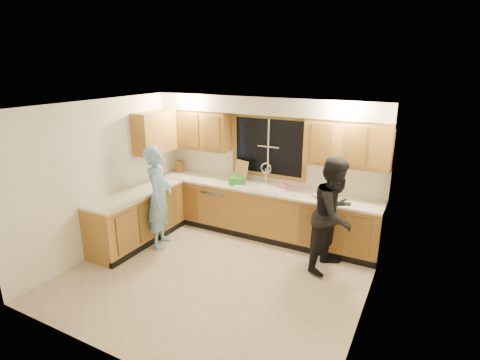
% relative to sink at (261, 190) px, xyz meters
% --- Properties ---
extents(floor, '(4.20, 4.20, 0.00)m').
position_rel_sink_xyz_m(floor, '(0.00, -1.60, -0.86)').
color(floor, beige).
rests_on(floor, ground).
extents(ceiling, '(4.20, 4.20, 0.00)m').
position_rel_sink_xyz_m(ceiling, '(0.00, -1.60, 1.64)').
color(ceiling, silver).
extents(wall_back, '(4.20, 0.00, 4.20)m').
position_rel_sink_xyz_m(wall_back, '(0.00, 0.30, 0.39)').
color(wall_back, white).
rests_on(wall_back, ground).
extents(wall_left, '(0.00, 3.80, 3.80)m').
position_rel_sink_xyz_m(wall_left, '(-2.10, -1.60, 0.39)').
color(wall_left, white).
rests_on(wall_left, ground).
extents(wall_right, '(0.00, 3.80, 3.80)m').
position_rel_sink_xyz_m(wall_right, '(2.10, -1.60, 0.39)').
color(wall_right, white).
rests_on(wall_right, ground).
extents(base_cabinets_back, '(4.20, 0.60, 0.88)m').
position_rel_sink_xyz_m(base_cabinets_back, '(0.00, -0.00, -0.42)').
color(base_cabinets_back, '#A77530').
rests_on(base_cabinets_back, ground).
extents(base_cabinets_left, '(0.60, 1.90, 0.88)m').
position_rel_sink_xyz_m(base_cabinets_left, '(-1.80, -1.25, -0.42)').
color(base_cabinets_left, '#A77530').
rests_on(base_cabinets_left, ground).
extents(countertop_back, '(4.20, 0.63, 0.04)m').
position_rel_sink_xyz_m(countertop_back, '(0.00, -0.02, 0.04)').
color(countertop_back, beige).
rests_on(countertop_back, base_cabinets_back).
extents(countertop_left, '(0.63, 1.90, 0.04)m').
position_rel_sink_xyz_m(countertop_left, '(-1.79, -1.25, 0.04)').
color(countertop_left, beige).
rests_on(countertop_left, base_cabinets_left).
extents(upper_cabinets_left, '(1.35, 0.33, 0.75)m').
position_rel_sink_xyz_m(upper_cabinets_left, '(-1.43, 0.13, 0.96)').
color(upper_cabinets_left, '#A77530').
rests_on(upper_cabinets_left, wall_back).
extents(upper_cabinets_right, '(1.35, 0.33, 0.75)m').
position_rel_sink_xyz_m(upper_cabinets_right, '(1.43, 0.13, 0.96)').
color(upper_cabinets_right, '#A77530').
rests_on(upper_cabinets_right, wall_back).
extents(upper_cabinets_return, '(0.33, 0.90, 0.75)m').
position_rel_sink_xyz_m(upper_cabinets_return, '(-1.94, -0.48, 0.96)').
color(upper_cabinets_return, '#A77530').
rests_on(upper_cabinets_return, wall_left).
extents(soffit, '(4.20, 0.35, 0.30)m').
position_rel_sink_xyz_m(soffit, '(0.00, 0.12, 1.49)').
color(soffit, beige).
rests_on(soffit, wall_back).
extents(window_frame, '(1.44, 0.03, 1.14)m').
position_rel_sink_xyz_m(window_frame, '(0.00, 0.29, 0.74)').
color(window_frame, black).
rests_on(window_frame, wall_back).
extents(sink, '(0.86, 0.52, 0.57)m').
position_rel_sink_xyz_m(sink, '(0.00, 0.00, 0.00)').
color(sink, white).
rests_on(sink, countertop_back).
extents(dishwasher, '(0.60, 0.56, 0.82)m').
position_rel_sink_xyz_m(dishwasher, '(-0.85, -0.01, -0.45)').
color(dishwasher, white).
rests_on(dishwasher, floor).
extents(stove, '(0.58, 0.75, 0.90)m').
position_rel_sink_xyz_m(stove, '(-1.80, -1.82, -0.41)').
color(stove, white).
rests_on(stove, floor).
extents(man, '(0.64, 0.75, 1.75)m').
position_rel_sink_xyz_m(man, '(-1.35, -1.18, 0.01)').
color(man, '#77AEE2').
rests_on(man, floor).
extents(woman, '(0.85, 0.99, 1.76)m').
position_rel_sink_xyz_m(woman, '(1.46, -0.58, 0.01)').
color(woman, black).
rests_on(woman, floor).
extents(knife_block, '(0.14, 0.12, 0.24)m').
position_rel_sink_xyz_m(knife_block, '(-1.85, 0.09, 0.18)').
color(knife_block, brown).
rests_on(knife_block, countertop_back).
extents(cutting_board, '(0.31, 0.18, 0.39)m').
position_rel_sink_xyz_m(cutting_board, '(-0.48, 0.14, 0.25)').
color(cutting_board, tan).
rests_on(cutting_board, countertop_back).
extents(dish_crate, '(0.35, 0.33, 0.13)m').
position_rel_sink_xyz_m(dish_crate, '(-0.46, -0.04, 0.12)').
color(dish_crate, '#289325').
rests_on(dish_crate, countertop_back).
extents(soap_bottle, '(0.10, 0.10, 0.18)m').
position_rel_sink_xyz_m(soap_bottle, '(0.39, 0.05, 0.14)').
color(soap_bottle, '#F65D85').
rests_on(soap_bottle, countertop_back).
extents(bowl, '(0.30, 0.30, 0.06)m').
position_rel_sink_xyz_m(bowl, '(1.09, -0.04, 0.08)').
color(bowl, silver).
rests_on(bowl, countertop_back).
extents(can_left, '(0.08, 0.08, 0.12)m').
position_rel_sink_xyz_m(can_left, '(-0.23, -0.12, 0.11)').
color(can_left, beige).
rests_on(can_left, countertop_back).
extents(can_right, '(0.09, 0.09, 0.13)m').
position_rel_sink_xyz_m(can_right, '(-0.24, -0.11, 0.12)').
color(can_right, beige).
rests_on(can_right, countertop_back).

